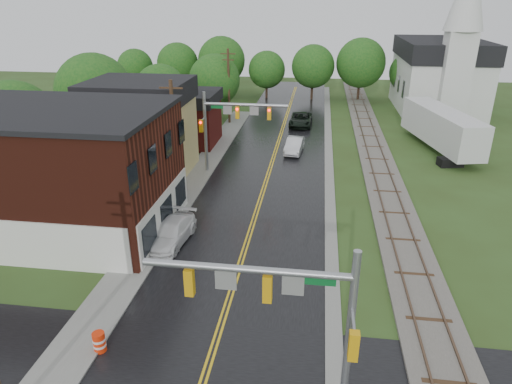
% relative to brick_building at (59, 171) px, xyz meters
% --- Properties ---
extents(main_road, '(10.00, 90.00, 0.02)m').
position_rel_brick_building_xyz_m(main_road, '(12.48, 15.00, -4.15)').
color(main_road, black).
rests_on(main_road, ground).
extents(curb_right, '(0.80, 70.00, 0.12)m').
position_rel_brick_building_xyz_m(curb_right, '(17.88, 20.00, -4.15)').
color(curb_right, gray).
rests_on(curb_right, ground).
extents(sidewalk_left, '(2.40, 50.00, 0.12)m').
position_rel_brick_building_xyz_m(sidewalk_left, '(6.28, 10.00, -4.15)').
color(sidewalk_left, gray).
rests_on(sidewalk_left, ground).
extents(brick_building, '(14.30, 10.30, 8.30)m').
position_rel_brick_building_xyz_m(brick_building, '(0.00, 0.00, 0.00)').
color(brick_building, '#46180F').
rests_on(brick_building, ground).
extents(yellow_house, '(8.00, 7.00, 6.40)m').
position_rel_brick_building_xyz_m(yellow_house, '(1.48, 11.00, -0.95)').
color(yellow_house, tan).
rests_on(yellow_house, ground).
extents(darkred_building, '(7.00, 6.00, 4.40)m').
position_rel_brick_building_xyz_m(darkred_building, '(2.48, 20.00, -1.95)').
color(darkred_building, '#3F0F0C').
rests_on(darkred_building, ground).
extents(church, '(10.40, 18.40, 20.00)m').
position_rel_brick_building_xyz_m(church, '(32.48, 38.74, 1.68)').
color(church, silver).
rests_on(church, ground).
extents(railroad, '(3.20, 80.00, 0.30)m').
position_rel_brick_building_xyz_m(railroad, '(22.48, 20.00, -4.05)').
color(railroad, '#59544C').
rests_on(railroad, ground).
extents(traffic_signal_near, '(7.34, 0.30, 7.20)m').
position_rel_brick_building_xyz_m(traffic_signal_near, '(15.96, -13.00, 0.82)').
color(traffic_signal_near, gray).
rests_on(traffic_signal_near, ground).
extents(traffic_signal_far, '(7.34, 0.43, 7.20)m').
position_rel_brick_building_xyz_m(traffic_signal_far, '(9.01, 12.00, 0.82)').
color(traffic_signal_far, gray).
rests_on(traffic_signal_far, ground).
extents(utility_pole_b, '(1.80, 0.28, 9.00)m').
position_rel_brick_building_xyz_m(utility_pole_b, '(5.68, 7.00, 0.57)').
color(utility_pole_b, '#382616').
rests_on(utility_pole_b, ground).
extents(utility_pole_c, '(1.80, 0.28, 9.00)m').
position_rel_brick_building_xyz_m(utility_pole_c, '(5.68, 29.00, 0.57)').
color(utility_pole_c, '#382616').
rests_on(utility_pole_c, ground).
extents(tree_left_a, '(6.80, 6.80, 8.67)m').
position_rel_brick_building_xyz_m(tree_left_a, '(-7.36, 6.90, 0.96)').
color(tree_left_a, black).
rests_on(tree_left_a, ground).
extents(tree_left_b, '(7.60, 7.60, 9.69)m').
position_rel_brick_building_xyz_m(tree_left_b, '(-5.36, 16.90, 1.57)').
color(tree_left_b, black).
rests_on(tree_left_b, ground).
extents(tree_left_c, '(6.00, 6.00, 7.65)m').
position_rel_brick_building_xyz_m(tree_left_c, '(-1.36, 24.90, 0.36)').
color(tree_left_c, black).
rests_on(tree_left_c, ground).
extents(tree_left_e, '(6.40, 6.40, 8.16)m').
position_rel_brick_building_xyz_m(tree_left_e, '(3.64, 30.90, 0.66)').
color(tree_left_e, black).
rests_on(tree_left_e, ground).
extents(suv_dark, '(2.77, 5.70, 1.56)m').
position_rel_brick_building_xyz_m(suv_dark, '(14.56, 28.99, -3.37)').
color(suv_dark, black).
rests_on(suv_dark, ground).
extents(sedan_silver, '(1.98, 4.63, 1.49)m').
position_rel_brick_building_xyz_m(sedan_silver, '(14.41, 18.49, -3.41)').
color(sedan_silver, silver).
rests_on(sedan_silver, ground).
extents(pickup_white, '(2.56, 5.23, 1.47)m').
position_rel_brick_building_xyz_m(pickup_white, '(7.68, -1.13, -3.42)').
color(pickup_white, silver).
rests_on(pickup_white, ground).
extents(semi_trailer, '(5.77, 13.67, 4.14)m').
position_rel_brick_building_xyz_m(semi_trailer, '(29.10, 21.39, -1.71)').
color(semi_trailer, black).
rests_on(semi_trailer, ground).
extents(construction_barrel, '(0.64, 0.64, 0.98)m').
position_rel_brick_building_xyz_m(construction_barrel, '(7.48, -11.00, -3.66)').
color(construction_barrel, red).
rests_on(construction_barrel, ground).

